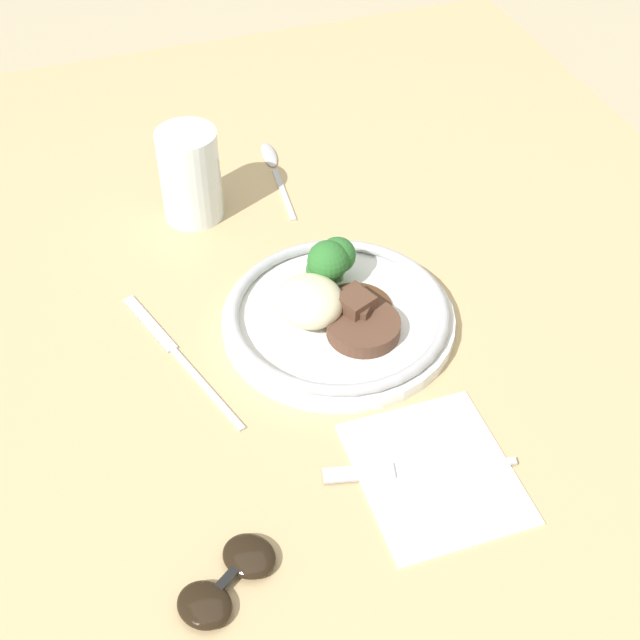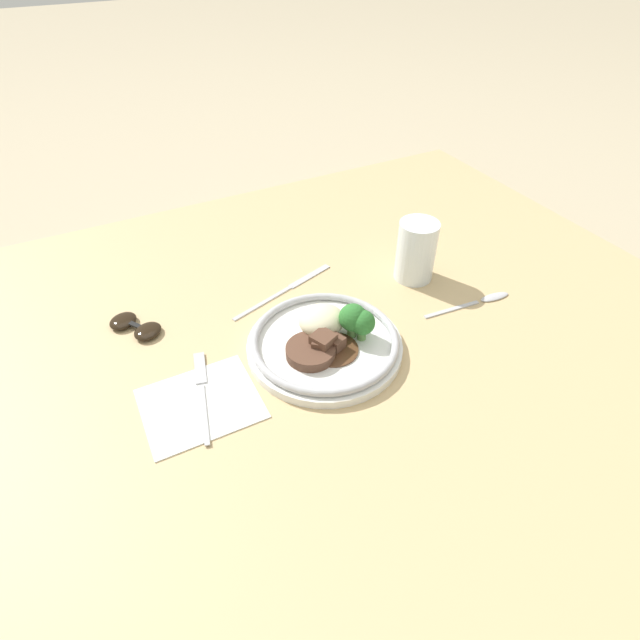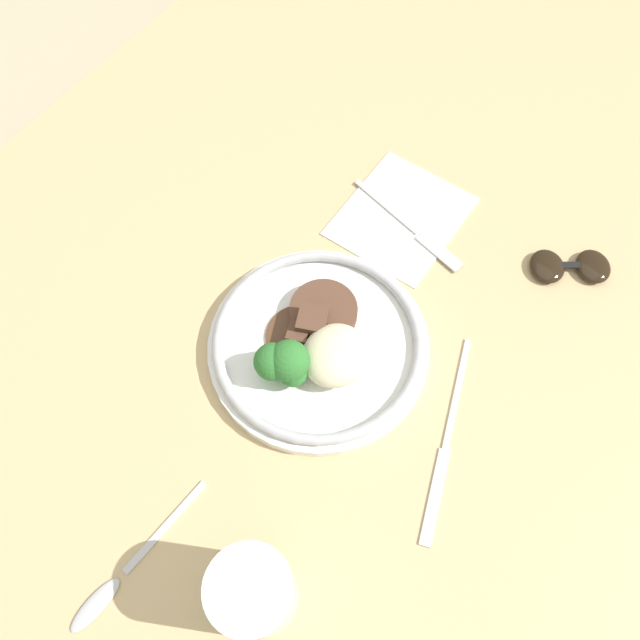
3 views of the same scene
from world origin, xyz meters
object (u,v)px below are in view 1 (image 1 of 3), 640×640
(fork, at_px, (401,470))
(knife, at_px, (176,354))
(spoon, at_px, (273,164))
(juice_glass, at_px, (191,179))
(sunglasses, at_px, (227,580))
(plate, at_px, (336,310))

(fork, bearing_deg, knife, -39.46)
(spoon, bearing_deg, juice_glass, 124.89)
(spoon, bearing_deg, knife, 151.87)
(juice_glass, bearing_deg, sunglasses, 169.76)
(juice_glass, bearing_deg, knife, 162.21)
(spoon, bearing_deg, sunglasses, 164.62)
(sunglasses, bearing_deg, plate, -69.97)
(juice_glass, bearing_deg, fork, -168.79)
(juice_glass, relative_size, sunglasses, 1.08)
(juice_glass, xyz_separation_m, fork, (-0.43, -0.08, -0.05))
(juice_glass, height_order, sunglasses, juice_glass)
(plate, relative_size, fork, 1.40)
(fork, relative_size, spoon, 1.00)
(knife, distance_m, sunglasses, 0.26)
(fork, distance_m, spoon, 0.50)
(plate, height_order, sunglasses, plate)
(fork, height_order, spoon, same)
(knife, xyz_separation_m, sunglasses, (-0.26, 0.02, 0.01))
(juice_glass, distance_m, sunglasses, 0.49)
(plate, height_order, fork, plate)
(knife, xyz_separation_m, spoon, (0.29, -0.19, 0.00))
(plate, xyz_separation_m, spoon, (0.30, -0.02, -0.02))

